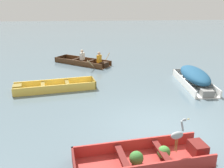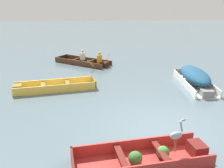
{
  "view_description": "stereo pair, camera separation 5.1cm",
  "coord_description": "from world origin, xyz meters",
  "px_view_note": "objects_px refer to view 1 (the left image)",
  "views": [
    {
      "loc": [
        -2.18,
        -6.67,
        3.81
      ],
      "look_at": [
        -1.28,
        3.37,
        0.35
      ],
      "focal_mm": 40.0,
      "sensor_mm": 36.0,
      "label": 1
    },
    {
      "loc": [
        -2.13,
        -6.68,
        3.81
      ],
      "look_at": [
        -1.28,
        3.37,
        0.35
      ],
      "focal_mm": 40.0,
      "sensor_mm": 36.0,
      "label": 2
    }
  ],
  "objects_px": {
    "dinghy_red_foreground": "(148,158)",
    "rowboat_dark_varnish_with_crew": "(85,62)",
    "skiff_white_mid_moored": "(195,76)",
    "heron_on_dinghy": "(178,134)",
    "skiff_yellow_near_moored": "(52,87)"
  },
  "relations": [
    {
      "from": "dinghy_red_foreground",
      "to": "skiff_white_mid_moored",
      "type": "bearing_deg",
      "value": 58.0
    },
    {
      "from": "rowboat_dark_varnish_with_crew",
      "to": "heron_on_dinghy",
      "type": "distance_m",
      "value": 10.31
    },
    {
      "from": "dinghy_red_foreground",
      "to": "heron_on_dinghy",
      "type": "xyz_separation_m",
      "value": [
        0.62,
        -0.16,
        0.71
      ]
    },
    {
      "from": "skiff_yellow_near_moored",
      "to": "heron_on_dinghy",
      "type": "xyz_separation_m",
      "value": [
        3.66,
        -5.58,
        0.72
      ]
    },
    {
      "from": "skiff_white_mid_moored",
      "to": "rowboat_dark_varnish_with_crew",
      "type": "xyz_separation_m",
      "value": [
        -5.05,
        4.42,
        -0.27
      ]
    },
    {
      "from": "dinghy_red_foreground",
      "to": "rowboat_dark_varnish_with_crew",
      "type": "height_order",
      "value": "rowboat_dark_varnish_with_crew"
    },
    {
      "from": "dinghy_red_foreground",
      "to": "skiff_yellow_near_moored",
      "type": "distance_m",
      "value": 6.21
    },
    {
      "from": "dinghy_red_foreground",
      "to": "skiff_white_mid_moored",
      "type": "distance_m",
      "value": 6.45
    },
    {
      "from": "rowboat_dark_varnish_with_crew",
      "to": "heron_on_dinghy",
      "type": "height_order",
      "value": "heron_on_dinghy"
    },
    {
      "from": "dinghy_red_foreground",
      "to": "skiff_white_mid_moored",
      "type": "xyz_separation_m",
      "value": [
        3.41,
        5.46,
        0.3
      ]
    },
    {
      "from": "skiff_yellow_near_moored",
      "to": "rowboat_dark_varnish_with_crew",
      "type": "height_order",
      "value": "rowboat_dark_varnish_with_crew"
    },
    {
      "from": "skiff_yellow_near_moored",
      "to": "heron_on_dinghy",
      "type": "bearing_deg",
      "value": -56.74
    },
    {
      "from": "dinghy_red_foreground",
      "to": "rowboat_dark_varnish_with_crew",
      "type": "bearing_deg",
      "value": 99.43
    },
    {
      "from": "dinghy_red_foreground",
      "to": "rowboat_dark_varnish_with_crew",
      "type": "relative_size",
      "value": 0.98
    },
    {
      "from": "rowboat_dark_varnish_with_crew",
      "to": "heron_on_dinghy",
      "type": "relative_size",
      "value": 4.19
    }
  ]
}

